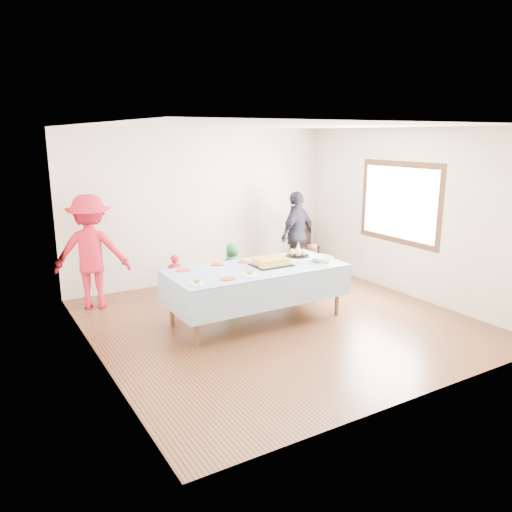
{
  "coord_description": "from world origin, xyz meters",
  "views": [
    {
      "loc": [
        -3.68,
        -5.6,
        2.59
      ],
      "look_at": [
        -0.19,
        0.3,
        0.92
      ],
      "focal_mm": 35.0,
      "sensor_mm": 36.0,
      "label": 1
    }
  ],
  "objects": [
    {
      "name": "dining_chair",
      "position": [
        2.11,
        2.28,
        0.51
      ],
      "size": [
        0.43,
        0.43,
        0.91
      ],
      "rotation": [
        0.0,
        0.0,
        -0.1
      ],
      "color": "black",
      "rests_on": "ground"
    },
    {
      "name": "plate_red_far_d",
      "position": [
        0.3,
        0.54,
        0.79
      ],
      "size": [
        0.16,
        0.16,
        0.01
      ],
      "primitive_type": "cylinder",
      "color": "red",
      "rests_on": "party_table"
    },
    {
      "name": "ground",
      "position": [
        0.0,
        0.0,
        0.0
      ],
      "size": [
        5.0,
        5.0,
        0.0
      ],
      "primitive_type": "plane",
      "color": "#442413",
      "rests_on": "ground"
    },
    {
      "name": "adult_right",
      "position": [
        1.54,
        1.74,
        0.8
      ],
      "size": [
        1.01,
        0.72,
        1.6
      ],
      "primitive_type": "imported",
      "rotation": [
        0.0,
        0.0,
        3.54
      ],
      "color": "#272533",
      "rests_on": "ground"
    },
    {
      "name": "plate_red_far_b",
      "position": [
        -0.65,
        0.61,
        0.79
      ],
      "size": [
        0.18,
        0.18,
        0.01
      ],
      "primitive_type": "cylinder",
      "color": "red",
      "rests_on": "party_table"
    },
    {
      "name": "punch_bowl",
      "position": [
        0.75,
        0.01,
        0.82
      ],
      "size": [
        0.31,
        0.31,
        0.08
      ],
      "primitive_type": "imported",
      "color": "silver",
      "rests_on": "party_table"
    },
    {
      "name": "toddler_mid",
      "position": [
        0.13,
        1.62,
        0.41
      ],
      "size": [
        0.41,
        0.29,
        0.81
      ],
      "primitive_type": "imported",
      "rotation": [
        0.0,
        0.0,
        3.21
      ],
      "color": "#27753D",
      "rests_on": "ground"
    },
    {
      "name": "plate_red_far_a",
      "position": [
        -1.19,
        0.56,
        0.79
      ],
      "size": [
        0.2,
        0.2,
        0.01
      ],
      "primitive_type": "cylinder",
      "color": "red",
      "rests_on": "party_table"
    },
    {
      "name": "birthday_cake",
      "position": [
        -0.01,
        0.19,
        0.82
      ],
      "size": [
        0.54,
        0.41,
        0.09
      ],
      "color": "black",
      "rests_on": "party_table"
    },
    {
      "name": "plate_red_near",
      "position": [
        -0.86,
        -0.11,
        0.79
      ],
      "size": [
        0.2,
        0.2,
        0.01
      ],
      "primitive_type": "cylinder",
      "color": "red",
      "rests_on": "party_table"
    },
    {
      "name": "room_walls",
      "position": [
        0.05,
        0.0,
        1.77
      ],
      "size": [
        5.04,
        5.04,
        2.72
      ],
      "color": "beige",
      "rests_on": "ground"
    },
    {
      "name": "adult_left",
      "position": [
        -2.1,
        1.95,
        0.87
      ],
      "size": [
        1.27,
        0.98,
        1.74
      ],
      "primitive_type": "imported",
      "rotation": [
        0.0,
        0.0,
        2.8
      ],
      "color": "red",
      "rests_on": "ground"
    },
    {
      "name": "party_hat",
      "position": [
        0.79,
        0.65,
        0.87
      ],
      "size": [
        0.1,
        0.1,
        0.18
      ],
      "primitive_type": "cone",
      "color": "white",
      "rests_on": "party_table"
    },
    {
      "name": "fork_pile",
      "position": [
        0.32,
        -0.0,
        0.81
      ],
      "size": [
        0.24,
        0.18,
        0.07
      ],
      "primitive_type": null,
      "color": "white",
      "rests_on": "party_table"
    },
    {
      "name": "plate_white_left",
      "position": [
        -1.29,
        -0.11,
        0.79
      ],
      "size": [
        0.21,
        0.21,
        0.01
      ],
      "primitive_type": "cylinder",
      "color": "white",
      "rests_on": "party_table"
    },
    {
      "name": "toddler_right",
      "position": [
        1.23,
        0.9,
        0.41
      ],
      "size": [
        0.46,
        0.4,
        0.82
      ],
      "primitive_type": "imported",
      "rotation": [
        0.0,
        0.0,
        3.4
      ],
      "color": "#B37553",
      "rests_on": "ground"
    },
    {
      "name": "plate_white_mid",
      "position": [
        -0.53,
        -0.1,
        0.79
      ],
      "size": [
        0.24,
        0.24,
        0.01
      ],
      "primitive_type": "cylinder",
      "color": "white",
      "rests_on": "party_table"
    },
    {
      "name": "plate_white_right",
      "position": [
        0.68,
        -0.19,
        0.79
      ],
      "size": [
        0.21,
        0.21,
        0.01
      ],
      "primitive_type": "cylinder",
      "color": "white",
      "rests_on": "party_table"
    },
    {
      "name": "rolls_tray",
      "position": [
        0.63,
        0.44,
        0.82
      ],
      "size": [
        0.35,
        0.35,
        0.1
      ],
      "color": "black",
      "rests_on": "party_table"
    },
    {
      "name": "party_table",
      "position": [
        -0.24,
        0.19,
        0.72
      ],
      "size": [
        2.5,
        1.1,
        0.78
      ],
      "color": "brown",
      "rests_on": "ground"
    },
    {
      "name": "plate_red_far_c",
      "position": [
        -0.26,
        0.54,
        0.79
      ],
      "size": [
        0.18,
        0.18,
        0.01
      ],
      "primitive_type": "cylinder",
      "color": "red",
      "rests_on": "party_table"
    },
    {
      "name": "toddler_left",
      "position": [
        -0.91,
        1.63,
        0.37
      ],
      "size": [
        0.29,
        0.21,
        0.75
      ],
      "primitive_type": "imported",
      "rotation": [
        0.0,
        0.0,
        3.01
      ],
      "color": "red",
      "rests_on": "ground"
    }
  ]
}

